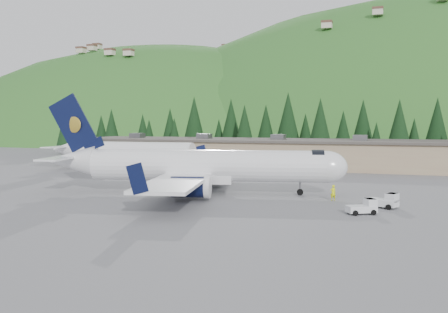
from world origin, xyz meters
TOP-DOWN VIEW (x-y plane):
  - ground at (0.00, 0.00)m, footprint 600.00×600.00m
  - airliner at (-1.03, -0.21)m, footprint 35.74×33.77m
  - second_airliner at (-24.92, 22.00)m, footprint 27.50×11.00m
  - baggage_tug_a at (18.18, -7.56)m, footprint 2.95×2.50m
  - baggage_tug_b at (19.99, -3.60)m, footprint 3.21×2.54m
  - terminal_building at (-5.01, 38.00)m, footprint 71.00×17.00m
  - ramp_worker at (14.61, -0.49)m, footprint 0.74×0.67m
  - tree_line at (-1.40, 61.18)m, footprint 113.33×18.53m

SIDE VIEW (x-z plane):
  - ground at x=0.00m, z-range 0.00..0.00m
  - baggage_tug_a at x=18.18m, z-range -0.07..1.34m
  - baggage_tug_b at x=19.99m, z-range -0.08..1.45m
  - ramp_worker at x=14.61m, z-range 0.00..1.70m
  - terminal_building at x=-5.01m, z-range -0.43..5.67m
  - airliner at x=-1.03m, z-range -2.78..9.13m
  - second_airliner at x=-24.92m, z-range -1.70..8.35m
  - tree_line at x=-1.40m, z-range 0.30..14.74m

